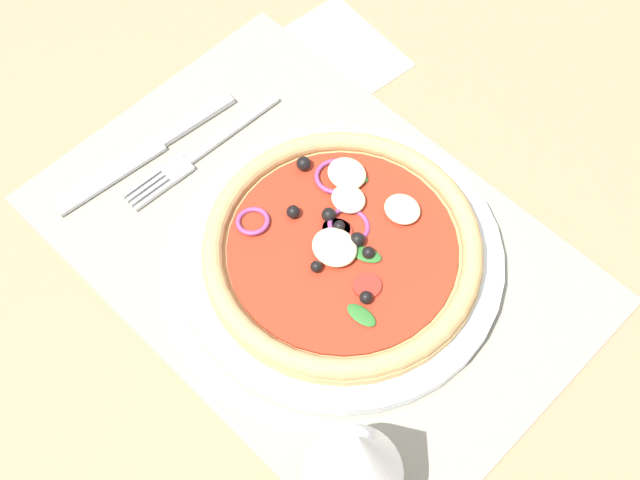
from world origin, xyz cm
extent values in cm
cube|color=#9E7A56|center=(0.00, 0.00, -1.20)|extent=(190.00, 140.00, 2.40)
cube|color=gray|center=(0.00, 0.00, 0.20)|extent=(47.88, 32.74, 0.40)
cylinder|color=white|center=(-2.82, -0.72, 1.01)|extent=(28.26, 28.26, 1.21)
cylinder|color=tan|center=(-2.82, -0.72, 2.11)|extent=(24.29, 24.29, 1.00)
torus|color=tan|center=(-2.82, -0.72, 2.97)|extent=(24.15, 24.15, 1.80)
cylinder|color=#A82D19|center=(-2.82, -0.72, 2.76)|extent=(19.92, 19.92, 0.30)
ellipsoid|color=beige|center=(0.27, -4.40, 3.39)|extent=(3.15, 2.83, 0.94)
ellipsoid|color=beige|center=(-4.08, -6.94, 3.41)|extent=(3.30, 2.97, 0.99)
ellipsoid|color=beige|center=(1.93, -6.21, 3.46)|extent=(3.63, 3.26, 1.09)
ellipsoid|color=beige|center=(-2.59, -0.05, 3.52)|extent=(4.04, 3.64, 1.21)
sphere|color=black|center=(-4.98, -1.67, 3.46)|extent=(1.09, 1.09, 1.09)
sphere|color=black|center=(-0.05, -1.94, 3.55)|extent=(1.28, 1.28, 1.28)
sphere|color=black|center=(-1.41, -1.78, 3.45)|extent=(1.07, 1.07, 1.07)
sphere|color=black|center=(2.44, -0.15, 3.50)|extent=(1.18, 1.18, 1.18)
sphere|color=black|center=(-2.76, 2.38, 3.42)|extent=(1.01, 1.01, 1.01)
sphere|color=black|center=(-3.46, -1.89, 3.55)|extent=(1.28, 1.28, 1.28)
sphere|color=black|center=(5.39, -4.19, 3.57)|extent=(1.31, 1.31, 1.31)
sphere|color=black|center=(-7.71, 1.55, 3.46)|extent=(1.10, 1.10, 1.10)
torus|color=#8E3D75|center=(4.41, 3.00, 3.16)|extent=(3.06, 3.03, 0.83)
torus|color=#8E3D75|center=(2.55, -5.42, 3.16)|extent=(3.87, 3.87, 0.66)
torus|color=#8E3D75|center=(-1.81, -2.57, 3.16)|extent=(3.84, 3.79, 1.29)
cylinder|color=#A3281E|center=(-1.54, -1.26, 3.06)|extent=(2.88, 2.88, 0.30)
cylinder|color=#A3281E|center=(-6.92, 0.54, 3.06)|extent=(2.41, 2.41, 0.30)
cylinder|color=#A3281E|center=(-1.28, -1.57, 3.06)|extent=(2.44, 2.44, 0.30)
ellipsoid|color=#2D6B28|center=(-4.80, -1.52, 3.11)|extent=(3.13, 2.44, 0.30)
ellipsoid|color=#2D6B28|center=(-8.44, 2.86, 3.11)|extent=(2.90, 1.62, 0.30)
ellipsoid|color=#2D6B28|center=(1.47, -6.54, 3.11)|extent=(3.13, 2.49, 0.30)
cube|color=silver|center=(14.59, -3.70, 0.62)|extent=(1.33, 11.19, 0.44)
cube|color=silver|center=(14.86, 3.14, 0.62)|extent=(2.29, 2.60, 0.44)
cube|color=silver|center=(15.89, 6.52, 0.62)|extent=(0.49, 4.33, 0.44)
cube|color=silver|center=(15.29, 6.54, 0.62)|extent=(0.49, 4.33, 0.44)
cube|color=silver|center=(14.69, 6.57, 0.62)|extent=(0.49, 4.33, 0.44)
cube|color=silver|center=(14.09, 6.59, 0.62)|extent=(0.49, 4.33, 0.44)
cube|color=silver|center=(17.93, -1.92, 0.71)|extent=(2.06, 8.48, 0.62)
cube|color=silver|center=(18.83, 8.04, 0.62)|extent=(3.04, 11.73, 0.44)
cone|color=silver|center=(-17.39, 13.37, 10.65)|extent=(7.20, 7.20, 8.50)
cone|color=orange|center=(-17.39, 13.37, 10.22)|extent=(5.89, 5.89, 6.83)
cube|color=silver|center=(14.42, -17.41, 0.18)|extent=(13.53, 12.42, 0.36)
camera|label=1|loc=(-27.55, 26.97, 68.87)|focal=49.63mm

